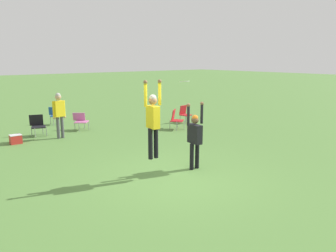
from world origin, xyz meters
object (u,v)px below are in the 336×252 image
(camping_chair_0, at_px, (81,120))
(frisbee, at_px, (185,81))
(camping_chair_1, at_px, (38,124))
(person_spectator_near, at_px, (59,111))
(person_jumping, at_px, (153,118))
(camping_chair_5, at_px, (55,114))
(camping_chair_3, at_px, (175,118))
(camping_chair_4, at_px, (185,113))
(person_defending, at_px, (195,135))
(cooler_box, at_px, (16,139))

(camping_chair_0, bearing_deg, frisbee, 127.42)
(camping_chair_1, xyz_separation_m, person_spectator_near, (0.55, -1.04, 0.62))
(person_jumping, bearing_deg, person_spectator_near, 8.62)
(frisbee, height_order, camping_chair_5, frisbee)
(camping_chair_0, relative_size, camping_chair_3, 0.96)
(camping_chair_3, height_order, camping_chair_4, camping_chair_3)
(person_defending, height_order, person_spectator_near, person_defending)
(person_spectator_near, xyz_separation_m, cooler_box, (-1.64, 0.20, -0.93))
(person_jumping, bearing_deg, camping_chair_3, -39.40)
(frisbee, xyz_separation_m, person_spectator_near, (-1.21, 6.10, -1.44))
(person_defending, xyz_separation_m, cooler_box, (-3.29, 6.27, -0.84))
(frisbee, bearing_deg, camping_chair_1, 103.89)
(camping_chair_5, bearing_deg, camping_chair_4, 172.30)
(person_spectator_near, bearing_deg, person_defending, -83.96)
(camping_chair_3, xyz_separation_m, cooler_box, (-6.37, 1.73, -0.32))
(cooler_box, bearing_deg, person_spectator_near, -7.00)
(frisbee, height_order, camping_chair_3, frisbee)
(camping_chair_3, height_order, camping_chair_5, camping_chair_3)
(camping_chair_5, xyz_separation_m, person_spectator_near, (-0.84, -2.90, 0.60))
(cooler_box, bearing_deg, camping_chair_4, -6.48)
(camping_chair_3, relative_size, camping_chair_4, 1.02)
(camping_chair_3, relative_size, cooler_box, 2.13)
(person_spectator_near, bearing_deg, frisbee, -87.88)
(camping_chair_1, distance_m, cooler_box, 1.41)
(camping_chair_4, bearing_deg, camping_chair_5, -42.96)
(camping_chair_3, bearing_deg, person_defending, 16.14)
(frisbee, height_order, person_spectator_near, frisbee)
(person_jumping, distance_m, person_spectator_near, 5.96)
(camping_chair_3, bearing_deg, camping_chair_4, 173.63)
(frisbee, bearing_deg, person_spectator_near, 101.24)
(person_jumping, relative_size, person_defending, 1.07)
(camping_chair_4, bearing_deg, person_jumping, 34.00)
(person_defending, distance_m, camping_chair_1, 7.47)
(person_jumping, xyz_separation_m, camping_chair_4, (5.76, 5.26, -1.15))
(person_defending, relative_size, camping_chair_4, 2.28)
(camping_chair_4, relative_size, cooler_box, 2.09)
(camping_chair_1, xyz_separation_m, cooler_box, (-1.09, -0.84, -0.31))
(person_jumping, relative_size, camping_chair_1, 2.41)
(camping_chair_4, distance_m, person_spectator_near, 6.11)
(camping_chair_4, distance_m, camping_chair_5, 6.31)
(person_spectator_near, bearing_deg, camping_chair_3, -27.07)
(person_defending, height_order, camping_chair_3, person_defending)
(person_jumping, height_order, camping_chair_3, person_jumping)
(person_jumping, distance_m, cooler_box, 6.59)
(cooler_box, bearing_deg, camping_chair_1, 37.72)
(person_jumping, distance_m, camping_chair_3, 6.36)
(camping_chair_0, bearing_deg, person_spectator_near, 75.15)
(camping_chair_4, xyz_separation_m, cooler_box, (-7.68, 0.87, -0.32))
(person_defending, bearing_deg, camping_chair_3, 151.73)
(camping_chair_4, height_order, cooler_box, camping_chair_4)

